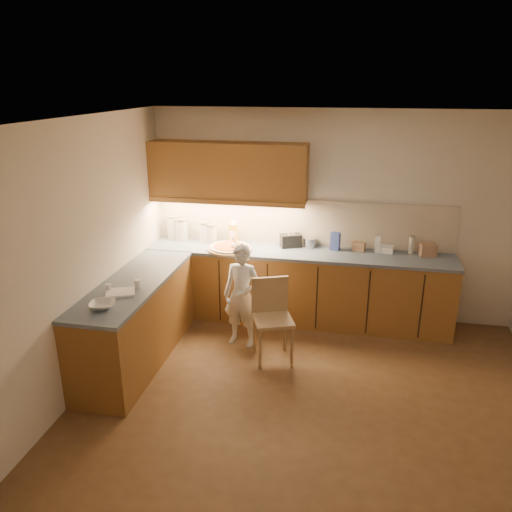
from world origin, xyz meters
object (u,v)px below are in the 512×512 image
child (242,296)px  wooden_chair (272,313)px  toaster (291,241)px  oil_jug (233,233)px  pizza_on_board (230,248)px

child → wooden_chair: bearing=-20.9°
toaster → oil_jug: bearing=158.2°
wooden_chair → pizza_on_board: bearing=107.6°
wooden_chair → oil_jug: 1.41m
wooden_chair → toaster: size_ratio=3.09×
child → oil_jug: size_ratio=4.00×
pizza_on_board → toaster: bearing=20.1°
wooden_chair → toaster: bearing=66.6°
oil_jug → toaster: 0.74m
pizza_on_board → wooden_chair: (0.68, -0.85, -0.42)m
child → wooden_chair: size_ratio=1.34×
wooden_chair → toaster: 1.22m
child → oil_jug: oil_jug is taller
child → toaster: 1.07m
wooden_chair → oil_jug: size_ratio=2.99×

